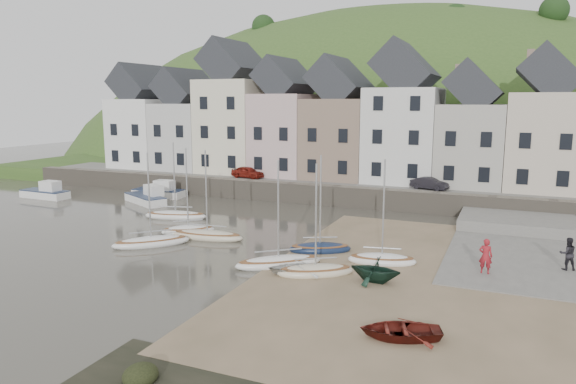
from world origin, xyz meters
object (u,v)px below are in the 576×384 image
at_px(car_right, 430,183).
at_px(rowboat_white, 297,268).
at_px(person_red, 486,256).
at_px(sailboat_0, 176,215).
at_px(rowboat_red, 400,330).
at_px(person_dark, 568,254).
at_px(car_left, 248,172).
at_px(rowboat_green, 375,269).

bearing_deg(car_right, rowboat_white, -173.64).
distance_m(rowboat_white, person_red, 10.20).
relative_size(sailboat_0, car_right, 1.92).
distance_m(rowboat_red, person_dark, 13.81).
relative_size(person_red, car_left, 0.55).
bearing_deg(rowboat_red, rowboat_white, -148.61).
bearing_deg(person_red, sailboat_0, -9.20).
relative_size(rowboat_white, rowboat_red, 0.98).
distance_m(rowboat_green, car_right, 21.29).
height_order(person_dark, car_right, car_right).
distance_m(rowboat_red, person_red, 9.95).
xyz_separation_m(sailboat_0, rowboat_white, (14.23, -9.12, 0.12)).
distance_m(person_dark, car_left, 31.69).
bearing_deg(car_left, person_red, -117.29).
relative_size(rowboat_green, car_left, 0.75).
height_order(rowboat_white, person_red, person_red).
relative_size(rowboat_white, rowboat_green, 1.19).
distance_m(car_left, car_right, 18.03).
height_order(sailboat_0, person_red, sailboat_0).
bearing_deg(person_red, car_right, -69.37).
bearing_deg(person_dark, person_red, 14.13).
relative_size(rowboat_green, person_red, 1.36).
relative_size(rowboat_green, person_dark, 1.44).
distance_m(rowboat_white, car_right, 22.07).
height_order(sailboat_0, rowboat_red, sailboat_0).
height_order(rowboat_red, person_dark, person_dark).
xyz_separation_m(sailboat_0, rowboat_green, (18.45, -8.69, 0.49)).
bearing_deg(sailboat_0, person_dark, -5.64).
bearing_deg(person_dark, car_right, -74.06).
xyz_separation_m(person_dark, car_left, (-27.74, 15.29, 1.16)).
xyz_separation_m(rowboat_white, car_right, (3.82, 21.67, 1.76)).
xyz_separation_m(person_red, car_right, (-5.57, 17.74, 1.06)).
xyz_separation_m(sailboat_0, person_red, (23.62, -5.19, 0.83)).
xyz_separation_m(car_left, car_right, (18.03, 0.00, -0.05)).
bearing_deg(rowboat_red, rowboat_green, -176.28).
bearing_deg(rowboat_white, car_left, -172.56).
xyz_separation_m(rowboat_green, person_dark, (9.30, 5.95, 0.28)).
height_order(person_dark, car_left, car_left).
bearing_deg(rowboat_green, rowboat_white, -81.33).
bearing_deg(rowboat_white, rowboat_green, 69.94).
relative_size(rowboat_red, car_left, 0.92).
distance_m(sailboat_0, car_left, 12.70).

